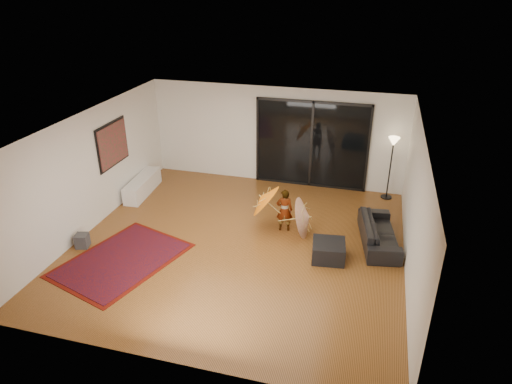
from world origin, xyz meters
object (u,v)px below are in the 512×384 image
at_px(media_console, 143,185).
at_px(ottoman, 328,251).
at_px(sofa, 379,232).
at_px(child, 284,210).

bearing_deg(media_console, ottoman, -23.43).
bearing_deg(ottoman, sofa, 41.95).
bearing_deg(child, ottoman, 129.58).
bearing_deg(sofa, media_console, 71.81).
distance_m(media_console, ottoman, 5.52).
height_order(media_console, sofa, sofa).
height_order(media_console, ottoman, media_console).
xyz_separation_m(sofa, ottoman, (-0.99, -0.89, -0.08)).
relative_size(sofa, child, 1.79).
distance_m(media_console, sofa, 6.27).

